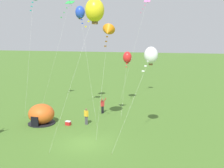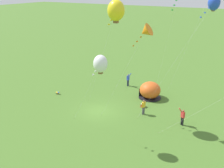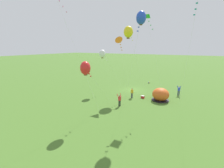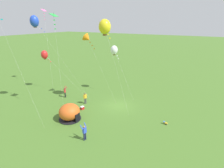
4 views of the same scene
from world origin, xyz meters
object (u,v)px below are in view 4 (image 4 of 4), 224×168
Objects in this scene: kite_red at (44,55)px; kite_white at (114,50)px; kite_green at (54,19)px; kite_yellow at (105,27)px; kite_pink at (44,14)px; toddler_crawling at (165,123)px; kite_orange at (87,39)px; person_arms_raised at (65,92)px; person_center_field at (84,132)px; person_far_back at (85,98)px; kite_blue at (34,21)px; cooler_box at (82,108)px; popup_tent at (70,112)px.

kite_white reaches higher than kite_red.
kite_yellow is (4.66, -4.38, -0.95)m from kite_green.
kite_pink is at bearing 55.05° from kite_green.
kite_orange is (1.86, 12.73, 9.31)m from toddler_crawling.
kite_red is at bearing 74.87° from person_arms_raised.
kite_pink is (3.61, 23.40, 12.99)m from toddler_crawling.
person_center_field is at bearing -120.37° from kite_green.
kite_orange is (2.15, 0.71, 8.52)m from person_far_back.
kite_green is at bearing -86.80° from kite_blue.
person_arms_raised is 14.50m from kite_pink.
kite_red is at bearing 60.44° from person_center_field.
kite_blue reaches higher than kite_red.
kite_white is at bearing -77.43° from kite_pink.
kite_blue reaches higher than person_center_field.
kite_pink is at bearing 57.00° from person_center_field.
kite_white is at bearing -3.35° from cooler_box.
cooler_box is 0.05× the size of kite_yellow.
toddler_crawling is at bearing -93.90° from kite_red.
person_arms_raised reaches higher than cooler_box.
kite_white reaches higher than toddler_crawling.
kite_orange reaches higher than kite_white.
popup_tent reaches higher than person_far_back.
kite_white is 5.41m from kite_orange.
kite_green is 1.26× the size of kite_orange.
popup_tent is 4.87m from person_center_field.
kite_white is 11.02m from kite_green.
cooler_box is 12.25m from kite_green.
popup_tent is at bearing 179.23° from kite_white.
person_center_field is 18.55m from kite_red.
kite_orange is at bearing -62.61° from person_arms_raised.
kite_green reaches higher than person_center_field.
kite_pink is at bearing 31.20° from kite_red.
kite_pink is at bearing 82.07° from kite_yellow.
kite_green is (-9.39, 3.21, 4.78)m from kite_white.
person_center_field is at bearing -119.11° from popup_tent.
kite_green is (-2.68, 1.96, 11.16)m from person_far_back.
kite_yellow reaches higher than popup_tent.
kite_yellow is (1.98, -2.42, 10.21)m from person_far_back.
kite_yellow is (-4.74, -1.17, 3.83)m from kite_white.
toddler_crawling is 12.05m from person_far_back.
toddler_crawling is 0.04× the size of kite_blue.
toddler_crawling is 0.04× the size of kite_green.
kite_white is 12.53m from kite_blue.
kite_green reaches higher than kite_white.
kite_blue is at bearing 93.20° from kite_green.
kite_white is (6.46, -5.63, 6.35)m from person_arms_raised.
kite_red is 0.65× the size of kite_yellow.
kite_blue is (-9.59, 6.69, 4.52)m from kite_white.
kite_orange reaches higher than person_center_field.
toddler_crawling is 27.00m from kite_pink.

